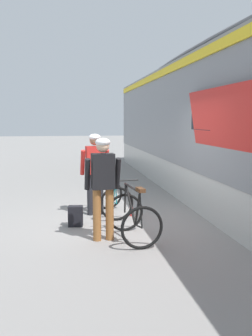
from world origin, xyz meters
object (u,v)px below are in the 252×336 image
at_px(bicycle_far_black, 133,217).
at_px(backpack_on_platform, 76,216).
at_px(bicycle_near_teal, 112,197).
at_px(cyclist_near_in_red, 95,167).
at_px(cyclist_far_in_dark, 103,180).
at_px(water_bottle_near_the_bikes, 131,211).
at_px(train_car, 252,124).

bearing_deg(bicycle_far_black, backpack_on_platform, 134.38).
relative_size(bicycle_near_teal, backpack_on_platform, 2.80).
xyz_separation_m(cyclist_near_in_red, cyclist_far_in_dark, (0.00, -1.75, 0.00)).
bearing_deg(water_bottle_near_the_bikes, train_car, 9.59).
bearing_deg(cyclist_far_in_dark, backpack_on_platform, 116.49).
height_order(cyclist_near_in_red, bicycle_far_black, cyclist_near_in_red).
height_order(cyclist_far_in_dark, water_bottle_near_the_bikes, cyclist_far_in_dark).
relative_size(bicycle_far_black, water_bottle_near_the_bikes, 5.80).
xyz_separation_m(train_car, bicycle_near_teal, (-3.37, -0.31, -1.56)).
height_order(backpack_on_platform, water_bottle_near_the_bikes, backpack_on_platform).
height_order(bicycle_near_teal, water_bottle_near_the_bikes, bicycle_near_teal).
bearing_deg(cyclist_far_in_dark, train_car, 28.12).
height_order(cyclist_far_in_dark, bicycle_near_teal, cyclist_far_in_dark).
xyz_separation_m(cyclist_far_in_dark, backpack_on_platform, (-0.45, 0.91, -0.85)).
height_order(train_car, water_bottle_near_the_bikes, train_car).
height_order(train_car, backpack_on_platform, train_car).
bearing_deg(train_car, cyclist_far_in_dark, -151.88).
xyz_separation_m(cyclist_near_in_red, bicycle_far_black, (0.50, -1.81, -0.65)).
relative_size(train_car, bicycle_far_black, 17.41).
bearing_deg(bicycle_far_black, train_car, 32.58).
xyz_separation_m(bicycle_far_black, backpack_on_platform, (-0.96, 0.98, -0.20)).
bearing_deg(bicycle_near_teal, bicycle_far_black, -85.04).
relative_size(cyclist_far_in_dark, bicycle_near_teal, 1.57).
relative_size(train_car, cyclist_far_in_dark, 11.31).
height_order(cyclist_near_in_red, backpack_on_platform, cyclist_near_in_red).
bearing_deg(bicycle_far_black, cyclist_far_in_dark, 172.37).
bearing_deg(train_car, cyclist_near_in_red, -176.28).
bearing_deg(backpack_on_platform, bicycle_far_black, -38.78).
bearing_deg(cyclist_near_in_red, backpack_on_platform, -118.42).
xyz_separation_m(cyclist_near_in_red, water_bottle_near_the_bikes, (0.75, -0.26, -0.96)).
xyz_separation_m(cyclist_far_in_dark, bicycle_far_black, (0.50, -0.07, -0.65)).
xyz_separation_m(bicycle_near_teal, bicycle_far_black, (0.15, -1.75, 0.00)).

